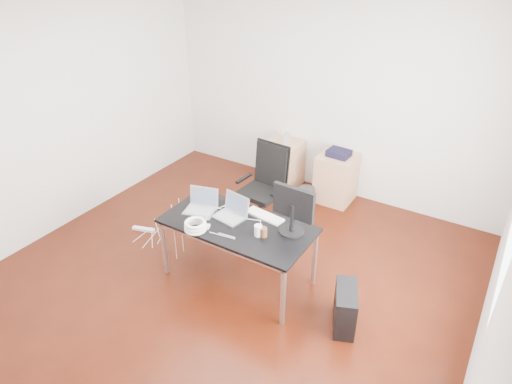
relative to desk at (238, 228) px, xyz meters
The scene contains 18 objects.
room_shell 0.73m from the desk, 130.59° to the right, with size 5.00×5.00×5.00m.
desk is the anchor object (origin of this frame).
office_chair 1.18m from the desk, 106.52° to the left, with size 0.52×0.54×1.08m.
filing_cabinet_left 2.29m from the desk, 106.30° to the left, with size 0.50×0.50×0.70m, color tan.
filing_cabinet_right 2.21m from the desk, 84.21° to the left, with size 0.50×0.50×0.70m, color tan.
pc_tower 1.35m from the desk, ahead, with size 0.20×0.45×0.44m, color black.
wastebasket 1.88m from the desk, 91.79° to the left, with size 0.24×0.24×0.28m, color black.
power_strip 1.72m from the desk, behind, with size 0.30×0.06×0.04m, color white.
laptop_left 0.51m from the desk, behind, with size 0.39×0.33×0.23m.
laptop_right 0.19m from the desk, 145.32° to the left, with size 0.37×0.30×0.23m.
monitor 0.67m from the desk, 18.31° to the left, with size 0.45×0.26×0.51m.
keyboard 0.33m from the desk, 57.63° to the left, with size 0.44×0.14×0.02m, color white.
cup_white 0.32m from the desk, 11.99° to the right, with size 0.08×0.08×0.12m, color white.
cup_brown 0.36m from the desk, ahead, with size 0.08×0.08×0.10m, color brown.
cable_coil 0.45m from the desk, 133.34° to the right, with size 0.24×0.24×0.11m.
power_adapter 0.34m from the desk, 136.52° to the right, with size 0.07×0.07×0.03m, color white.
speaker 2.23m from the desk, 104.84° to the left, with size 0.09×0.08×0.18m, color #9E9E9E.
navy_garment 2.18m from the desk, 83.92° to the left, with size 0.30×0.24×0.09m, color black.
Camera 1 is at (2.34, -3.23, 3.40)m, focal length 32.00 mm.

